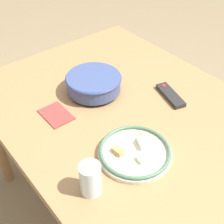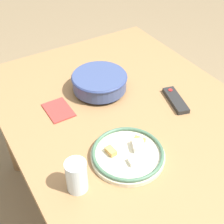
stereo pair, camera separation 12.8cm
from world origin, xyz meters
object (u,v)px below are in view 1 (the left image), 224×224
object	(u,v)px
noodle_bowl	(94,83)
drinking_glass	(90,179)
tv_remote	(170,95)
food_plate	(135,152)

from	to	relation	value
noodle_bowl	drinking_glass	bearing A→B (deg)	-37.19
noodle_bowl	drinking_glass	world-z (taller)	drinking_glass
noodle_bowl	drinking_glass	xyz separation A→B (m)	(0.44, -0.33, 0.01)
noodle_bowl	tv_remote	bearing A→B (deg)	44.82
food_plate	tv_remote	world-z (taller)	food_plate
noodle_bowl	food_plate	distance (m)	0.43
noodle_bowl	food_plate	xyz separation A→B (m)	(0.41, -0.11, -0.03)
food_plate	drinking_glass	size ratio (longest dim) A/B	2.25
food_plate	drinking_glass	world-z (taller)	drinking_glass
food_plate	tv_remote	bearing A→B (deg)	114.10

